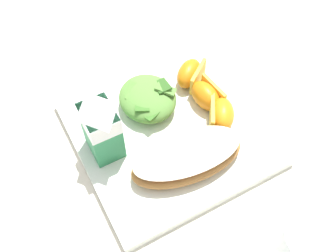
% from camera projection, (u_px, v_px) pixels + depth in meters
% --- Properties ---
extents(ground, '(3.00, 3.00, 0.00)m').
position_uv_depth(ground, '(168.00, 135.00, 0.62)').
color(ground, beige).
extents(white_plate, '(0.28, 0.28, 0.02)m').
position_uv_depth(white_plate, '(168.00, 133.00, 0.61)').
color(white_plate, white).
rests_on(white_plate, ground).
extents(cheesy_pizza_bread, '(0.10, 0.18, 0.04)m').
position_uv_depth(cheesy_pizza_bread, '(187.00, 157.00, 0.56)').
color(cheesy_pizza_bread, '#A87038').
rests_on(cheesy_pizza_bread, white_plate).
extents(green_salad_pile, '(0.10, 0.09, 0.04)m').
position_uv_depth(green_salad_pile, '(148.00, 98.00, 0.62)').
color(green_salad_pile, '#5B8E3D').
rests_on(green_salad_pile, white_plate).
extents(milk_carton, '(0.06, 0.05, 0.11)m').
position_uv_depth(milk_carton, '(100.00, 125.00, 0.54)').
color(milk_carton, '#2D8451').
rests_on(milk_carton, white_plate).
extents(orange_wedge_front, '(0.07, 0.06, 0.04)m').
position_uv_depth(orange_wedge_front, '(221.00, 114.00, 0.60)').
color(orange_wedge_front, orange).
rests_on(orange_wedge_front, white_plate).
extents(orange_wedge_middle, '(0.06, 0.04, 0.04)m').
position_uv_depth(orange_wedge_middle, '(206.00, 95.00, 0.62)').
color(orange_wedge_middle, orange).
rests_on(orange_wedge_middle, white_plate).
extents(orange_wedge_rear, '(0.06, 0.07, 0.04)m').
position_uv_depth(orange_wedge_rear, '(190.00, 74.00, 0.65)').
color(orange_wedge_rear, orange).
rests_on(orange_wedge_rear, white_plate).
extents(paper_napkin, '(0.13, 0.13, 0.00)m').
position_uv_depth(paper_napkin, '(91.00, 64.00, 0.71)').
color(paper_napkin, white).
rests_on(paper_napkin, ground).
extents(drinking_clear_cup, '(0.08, 0.08, 0.11)m').
position_uv_depth(drinking_clear_cup, '(305.00, 251.00, 0.46)').
color(drinking_clear_cup, silver).
rests_on(drinking_clear_cup, ground).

